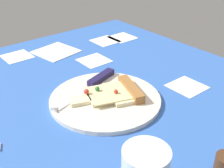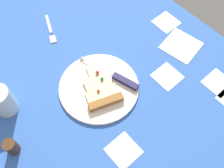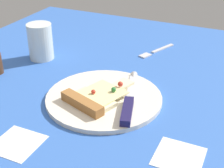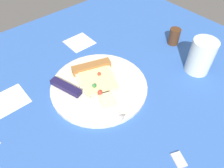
{
  "view_description": "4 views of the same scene",
  "coord_description": "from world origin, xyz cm",
  "px_view_note": "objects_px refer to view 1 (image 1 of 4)",
  "views": [
    {
      "loc": [
        30.73,
        47.2,
        40.38
      ],
      "look_at": [
        -11.93,
        -5.09,
        2.86
      ],
      "focal_mm": 47.48,
      "sensor_mm": 36.0,
      "label": 1
    },
    {
      "loc": [
        -44.65,
        22.41,
        80.3
      ],
      "look_at": [
        -11.25,
        -6.64,
        3.08
      ],
      "focal_mm": 41.61,
      "sensor_mm": 36.0,
      "label": 2
    },
    {
      "loc": [
        -69.52,
        -33.6,
        42.04
      ],
      "look_at": [
        -5.78,
        -4.26,
        3.45
      ],
      "focal_mm": 52.93,
      "sensor_mm": 36.0,
      "label": 3
    },
    {
      "loc": [
        26.15,
        -27.87,
        46.27
      ],
      "look_at": [
        -5.31,
        -0.66,
        1.95
      ],
      "focal_mm": 34.09,
      "sensor_mm": 36.0,
      "label": 4
    }
  ],
  "objects_px": {
    "pizza_slice": "(115,93)",
    "napkin": "(56,51)",
    "plate": "(105,99)",
    "knife": "(91,85)"
  },
  "relations": [
    {
      "from": "napkin",
      "to": "pizza_slice",
      "type": "bearing_deg",
      "value": 83.79
    },
    {
      "from": "plate",
      "to": "knife",
      "type": "bearing_deg",
      "value": -94.28
    },
    {
      "from": "plate",
      "to": "knife",
      "type": "distance_m",
      "value": 0.07
    },
    {
      "from": "pizza_slice",
      "to": "napkin",
      "type": "distance_m",
      "value": 0.37
    },
    {
      "from": "pizza_slice",
      "to": "knife",
      "type": "height_order",
      "value": "pizza_slice"
    },
    {
      "from": "pizza_slice",
      "to": "napkin",
      "type": "relative_size",
      "value": 1.46
    },
    {
      "from": "pizza_slice",
      "to": "knife",
      "type": "xyz_separation_m",
      "value": [
        0.02,
        -0.08,
        -0.0
      ]
    },
    {
      "from": "plate",
      "to": "napkin",
      "type": "distance_m",
      "value": 0.37
    },
    {
      "from": "plate",
      "to": "pizza_slice",
      "type": "distance_m",
      "value": 0.03
    },
    {
      "from": "napkin",
      "to": "plate",
      "type": "bearing_deg",
      "value": 79.91
    }
  ]
}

